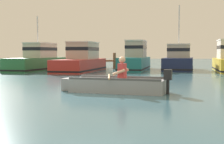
{
  "coord_description": "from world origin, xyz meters",
  "views": [
    {
      "loc": [
        1.36,
        -9.9,
        1.31
      ],
      "look_at": [
        0.36,
        2.51,
        0.55
      ],
      "focal_mm": 50.68,
      "sensor_mm": 36.0,
      "label": 1
    }
  ],
  "objects_px": {
    "rowboat_with_person": "(116,85)",
    "moored_boat_red": "(81,60)",
    "moored_boat_navy": "(179,60)",
    "moored_boat_teal": "(136,59)",
    "moored_boat_green": "(38,60)"
  },
  "relations": [
    {
      "from": "rowboat_with_person",
      "to": "moored_boat_green",
      "type": "height_order",
      "value": "moored_boat_green"
    },
    {
      "from": "moored_boat_teal",
      "to": "moored_boat_navy",
      "type": "bearing_deg",
      "value": 0.54
    },
    {
      "from": "rowboat_with_person",
      "to": "moored_boat_red",
      "type": "bearing_deg",
      "value": 105.44
    },
    {
      "from": "moored_boat_red",
      "to": "moored_boat_navy",
      "type": "distance_m",
      "value": 7.4
    },
    {
      "from": "rowboat_with_person",
      "to": "moored_boat_red",
      "type": "xyz_separation_m",
      "value": [
        -3.28,
        11.87,
        0.52
      ]
    },
    {
      "from": "rowboat_with_person",
      "to": "moored_boat_teal",
      "type": "height_order",
      "value": "moored_boat_teal"
    },
    {
      "from": "moored_boat_navy",
      "to": "moored_boat_red",
      "type": "bearing_deg",
      "value": -163.79
    },
    {
      "from": "moored_boat_red",
      "to": "moored_boat_teal",
      "type": "height_order",
      "value": "moored_boat_teal"
    },
    {
      "from": "moored_boat_teal",
      "to": "moored_boat_navy",
      "type": "relative_size",
      "value": 1.22
    },
    {
      "from": "moored_boat_green",
      "to": "moored_boat_teal",
      "type": "height_order",
      "value": "moored_boat_green"
    },
    {
      "from": "rowboat_with_person",
      "to": "moored_boat_teal",
      "type": "xyz_separation_m",
      "value": [
        0.56,
        13.9,
        0.59
      ]
    },
    {
      "from": "moored_boat_teal",
      "to": "moored_boat_navy",
      "type": "height_order",
      "value": "moored_boat_navy"
    },
    {
      "from": "rowboat_with_person",
      "to": "moored_boat_red",
      "type": "distance_m",
      "value": 12.32
    },
    {
      "from": "moored_boat_green",
      "to": "moored_boat_red",
      "type": "bearing_deg",
      "value": -11.22
    },
    {
      "from": "moored_boat_red",
      "to": "moored_boat_navy",
      "type": "relative_size",
      "value": 1.24
    }
  ]
}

